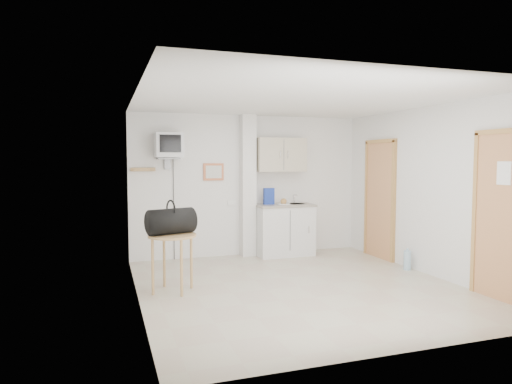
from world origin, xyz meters
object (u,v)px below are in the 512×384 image
object	(u,v)px
crt_television	(169,146)
duffel_bag	(171,221)
water_bottle	(407,260)
round_table	(172,243)

from	to	relation	value
crt_television	duffel_bag	bearing A→B (deg)	-97.08
crt_television	water_bottle	distance (m)	4.22
crt_television	round_table	bearing A→B (deg)	-96.68
crt_television	duffel_bag	size ratio (longest dim) A/B	3.19
round_table	water_bottle	world-z (taller)	round_table
round_table	duffel_bag	xyz separation A→B (m)	(-0.01, 0.04, 0.28)
round_table	crt_television	bearing A→B (deg)	83.32
crt_television	water_bottle	world-z (taller)	crt_television
duffel_bag	water_bottle	xyz separation A→B (m)	(3.64, -0.02, -0.76)
crt_television	round_table	xyz separation A→B (m)	(-0.20, -1.71, -1.29)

